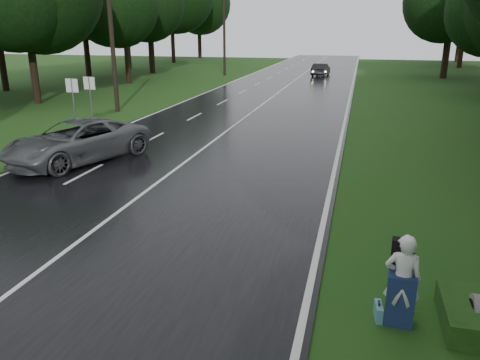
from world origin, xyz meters
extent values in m
cube|color=black|center=(0.00, 20.00, 0.02)|extent=(12.00, 140.00, 0.04)
cube|color=silver|center=(0.00, 20.00, 0.04)|extent=(0.12, 140.00, 0.01)
imported|color=#525357|center=(-4.18, 9.51, 0.85)|extent=(4.66, 6.42, 1.62)
imported|color=black|center=(2.12, 47.63, 0.71)|extent=(1.88, 4.22, 1.35)
imported|color=silver|center=(7.47, 1.37, 0.87)|extent=(0.67, 0.47, 1.75)
cube|color=navy|center=(7.47, 1.37, 0.49)|extent=(0.51, 0.36, 0.98)
cube|color=black|center=(7.45, 1.62, 1.26)|extent=(0.41, 0.24, 0.56)
cube|color=teal|center=(7.12, 1.44, 0.15)|extent=(0.16, 0.42, 0.29)
camera|label=1|loc=(6.48, -6.36, 5.08)|focal=35.06mm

